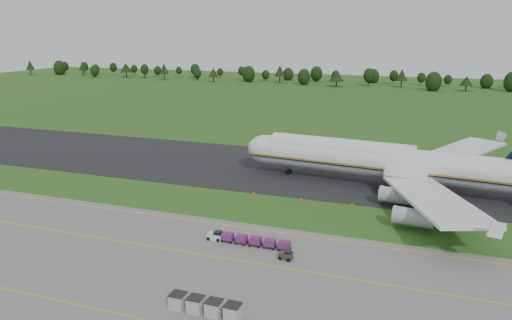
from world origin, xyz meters
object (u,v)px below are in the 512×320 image
at_px(baggage_train, 247,240).
at_px(edge_markers, 301,200).
at_px(aircraft, 389,162).
at_px(utility_cart, 286,256).
at_px(uld_row, 205,306).

relative_size(baggage_train, edge_markers, 0.67).
distance_m(aircraft, utility_cart, 42.76).
xyz_separation_m(utility_cart, edge_markers, (-4.58, 26.08, -0.30)).
height_order(uld_row, edge_markers, uld_row).
bearing_deg(baggage_train, uld_row, -83.28).
bearing_deg(uld_row, utility_cart, 73.99).
bearing_deg(uld_row, baggage_train, 96.72).
relative_size(aircraft, uld_row, 7.77).
xyz_separation_m(baggage_train, edge_markers, (2.70, 23.10, -0.54)).
xyz_separation_m(aircraft, uld_row, (-15.37, -58.28, -4.65)).
bearing_deg(uld_row, aircraft, 75.23).
height_order(baggage_train, edge_markers, baggage_train).
xyz_separation_m(utility_cart, uld_row, (-4.91, -17.12, 0.42)).
xyz_separation_m(uld_row, edge_markers, (0.33, 43.20, -0.73)).
bearing_deg(baggage_train, edge_markers, 83.33).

